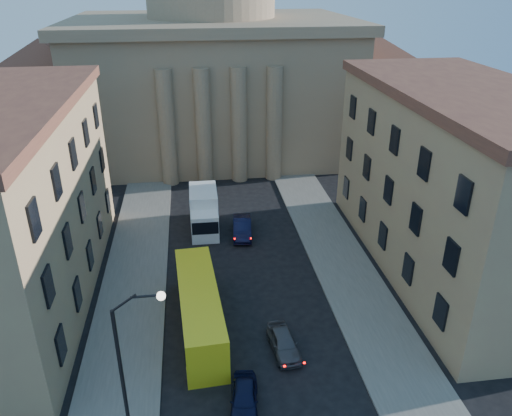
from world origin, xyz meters
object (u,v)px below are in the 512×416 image
(street_lamp, at_px, (130,355))
(box_truck, at_px, (204,212))
(city_bus, at_px, (199,307))
(car_left_near, at_px, (244,398))

(street_lamp, height_order, box_truck, street_lamp)
(city_bus, bearing_deg, car_left_near, -76.68)
(street_lamp, bearing_deg, car_left_near, 9.55)
(car_left_near, height_order, box_truck, box_truck)
(street_lamp, xyz_separation_m, box_truck, (4.36, 23.13, -3.61))
(street_lamp, bearing_deg, box_truck, 79.32)
(street_lamp, xyz_separation_m, car_left_near, (5.68, 0.96, -4.63))
(box_truck, bearing_deg, city_bus, -93.06)
(street_lamp, distance_m, box_truck, 23.81)
(car_left_near, relative_size, box_truck, 0.59)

